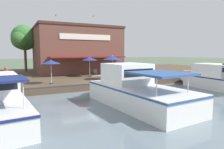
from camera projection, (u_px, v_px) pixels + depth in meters
name	position (u px, v px, depth m)	size (l,w,h in m)	color
ground_plane	(104.00, 90.00, 18.31)	(220.00, 220.00, 0.00)	#4C5B47
quay_deck	(72.00, 75.00, 28.06)	(22.00, 56.00, 0.60)	#4C3D2D
quay_edge_fender	(103.00, 83.00, 18.33)	(0.20, 50.40, 0.10)	#2D2D33
waterfront_restaurant	(76.00, 50.00, 30.01)	(11.52, 11.57, 8.53)	brown
patio_umbrella_mid_patio_left	(51.00, 62.00, 18.14)	(1.71, 1.71, 2.20)	#B7B7B7
patio_umbrella_far_corner	(112.00, 58.00, 20.97)	(2.09, 2.09, 2.55)	#B7B7B7
patio_umbrella_by_entrance	(90.00, 59.00, 23.63)	(1.89, 1.89, 2.33)	#B7B7B7
cafe_chair_facing_river	(96.00, 72.00, 24.32)	(0.47, 0.47, 0.85)	#2D2D33
cafe_chair_back_row_seat	(124.00, 71.00, 26.10)	(0.46, 0.46, 0.85)	#2D2D33
cafe_chair_under_first_umbrella	(130.00, 72.00, 25.05)	(0.47, 0.47, 0.85)	#2D2D33
cafe_chair_far_corner_seat	(134.00, 73.00, 22.82)	(0.48, 0.48, 0.85)	#2D2D33
person_at_quay_edge	(6.00, 75.00, 15.54)	(0.49, 0.49, 1.74)	#4C4C56
motorboat_distant_upstream	(217.00, 79.00, 18.77)	(8.92, 3.46, 2.44)	white
motorboat_outer_channel	(130.00, 90.00, 13.29)	(9.37, 3.88, 2.63)	white
mooring_post	(161.00, 75.00, 21.60)	(0.22, 0.22, 0.81)	#473323
tree_upstream_bank	(24.00, 38.00, 30.10)	(4.05, 3.86, 7.06)	brown
tree_behind_restaurant	(109.00, 46.00, 35.32)	(3.73, 3.55, 5.89)	brown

